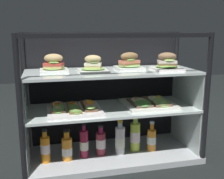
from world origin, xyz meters
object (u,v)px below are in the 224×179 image
juice_bottle_tucked_behind (67,148)px  juice_bottle_back_left (135,136)px  plated_roll_sandwich_near_right_corner (129,63)px  juice_bottle_back_center (84,143)px  juice_bottle_front_right_end (152,139)px  juice_bottle_front_fourth (45,148)px  open_sandwich_tray_left_of_center (74,108)px  juice_bottle_back_right (120,140)px  plated_roll_sandwich_left_of_center (93,66)px  plated_roll_sandwich_far_left (54,64)px  juice_bottle_front_left_end (101,143)px  open_sandwich_tray_far_left (149,103)px  plated_roll_sandwich_mid_left (167,63)px

juice_bottle_tucked_behind → juice_bottle_back_left: 0.48m
plated_roll_sandwich_near_right_corner → juice_bottle_back_left: plated_roll_sandwich_near_right_corner is taller
juice_bottle_back_center → juice_bottle_front_right_end: 0.47m
plated_roll_sandwich_near_right_corner → juice_bottle_back_left: size_ratio=0.72×
juice_bottle_front_right_end → juice_bottle_front_fourth: bearing=-179.3°
juice_bottle_back_center → open_sandwich_tray_left_of_center: bearing=173.9°
juice_bottle_back_right → plated_roll_sandwich_left_of_center: bearing=172.0°
juice_bottle_tucked_behind → juice_bottle_front_right_end: juice_bottle_front_right_end is taller
plated_roll_sandwich_far_left → juice_bottle_back_left: plated_roll_sandwich_far_left is taller
juice_bottle_front_left_end → juice_bottle_back_left: 0.25m
open_sandwich_tray_far_left → juice_bottle_tucked_behind: open_sandwich_tray_far_left is taller
juice_bottle_back_right → plated_roll_sandwich_near_right_corner: bearing=42.0°
plated_roll_sandwich_mid_left → juice_bottle_front_right_end: size_ratio=0.86×
plated_roll_sandwich_mid_left → juice_bottle_tucked_behind: bearing=179.7°
juice_bottle_tucked_behind → juice_bottle_back_center: size_ratio=0.87×
juice_bottle_back_center → juice_bottle_back_left: size_ratio=0.95×
plated_roll_sandwich_mid_left → juice_bottle_front_fourth: 0.96m
plated_roll_sandwich_far_left → open_sandwich_tray_left_of_center: size_ratio=0.52×
plated_roll_sandwich_mid_left → juice_bottle_back_center: plated_roll_sandwich_mid_left is taller
juice_bottle_front_fourth → juice_bottle_front_right_end: (0.72, 0.01, -0.01)m
plated_roll_sandwich_near_right_corner → plated_roll_sandwich_mid_left: size_ratio=0.99×
juice_bottle_front_fourth → juice_bottle_back_right: 0.50m
plated_roll_sandwich_left_of_center → juice_bottle_back_left: 0.58m
plated_roll_sandwich_mid_left → juice_bottle_front_fourth: (-0.81, 0.00, -0.52)m
juice_bottle_back_right → juice_bottle_front_right_end: juice_bottle_back_right is taller
open_sandwich_tray_far_left → juice_bottle_front_fourth: 0.75m
juice_bottle_back_right → juice_bottle_back_left: 0.12m
open_sandwich_tray_left_of_center → juice_bottle_back_center: bearing=-6.1°
plated_roll_sandwich_left_of_center → juice_bottle_back_left: plated_roll_sandwich_left_of_center is taller
plated_roll_sandwich_mid_left → juice_bottle_back_center: (-0.56, 0.02, -0.52)m
plated_roll_sandwich_mid_left → juice_bottle_tucked_behind: plated_roll_sandwich_mid_left is taller
juice_bottle_back_center → plated_roll_sandwich_near_right_corner: bearing=11.3°
open_sandwich_tray_far_left → plated_roll_sandwich_near_right_corner: bearing=161.9°
juice_bottle_front_fourth → juice_bottle_front_left_end: bearing=4.0°
juice_bottle_tucked_behind → juice_bottle_front_left_end: size_ratio=0.99×
juice_bottle_back_left → juice_bottle_front_right_end: (0.11, -0.03, -0.02)m
plated_roll_sandwich_mid_left → open_sandwich_tray_far_left: size_ratio=0.53×
plated_roll_sandwich_far_left → juice_bottle_tucked_behind: bearing=-60.7°
plated_roll_sandwich_left_of_center → juice_bottle_front_fourth: bearing=-174.0°
juice_bottle_tucked_behind → juice_bottle_back_right: (0.36, 0.01, 0.02)m
juice_bottle_tucked_behind → plated_roll_sandwich_near_right_corner: bearing=10.5°
plated_roll_sandwich_far_left → juice_bottle_front_fourth: 0.54m
plated_roll_sandwich_left_of_center → juice_bottle_front_left_end: size_ratio=0.89×
juice_bottle_back_right → juice_bottle_back_left: juice_bottle_back_left is taller
plated_roll_sandwich_far_left → juice_bottle_back_left: size_ratio=0.71×
open_sandwich_tray_far_left → juice_bottle_back_right: 0.33m
open_sandwich_tray_far_left → juice_bottle_tucked_behind: bearing=-176.1°
juice_bottle_front_fourth → juice_bottle_back_right: size_ratio=0.94×
plated_roll_sandwich_far_left → juice_bottle_back_center: (0.17, -0.09, -0.52)m
plated_roll_sandwich_left_of_center → juice_bottle_tucked_behind: (-0.18, -0.03, -0.53)m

